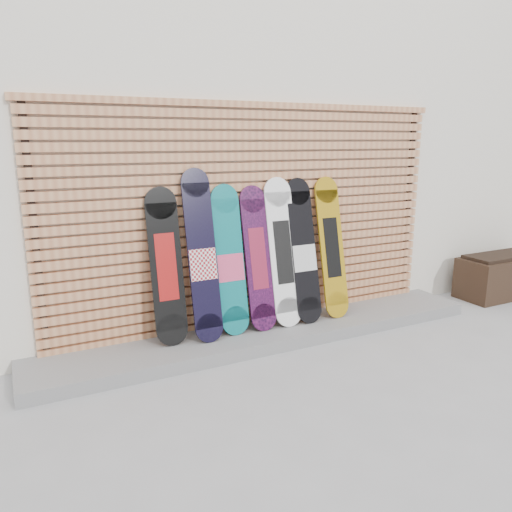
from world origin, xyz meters
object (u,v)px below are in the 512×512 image
at_px(snowboard_0, 166,267).
at_px(snowboard_5, 304,252).
at_px(snowboard_3, 258,258).
at_px(snowboard_2, 230,261).
at_px(snowboard_1, 202,257).
at_px(planter_box, 503,275).
at_px(snowboard_4, 283,252).
at_px(snowboard_6, 332,248).

height_order(snowboard_0, snowboard_5, snowboard_5).
bearing_deg(snowboard_3, snowboard_2, 177.63).
bearing_deg(snowboard_1, planter_box, -2.22).
distance_m(snowboard_1, snowboard_4, 0.86).
height_order(snowboard_2, snowboard_5, snowboard_5).
bearing_deg(planter_box, snowboard_6, 176.43).
relative_size(snowboard_0, snowboard_3, 1.02).
bearing_deg(snowboard_4, snowboard_2, 178.17).
height_order(snowboard_0, snowboard_4, snowboard_4).
xyz_separation_m(planter_box, snowboard_5, (-2.89, 0.15, 0.56)).
height_order(snowboard_4, snowboard_5, snowboard_4).
distance_m(planter_box, snowboard_0, 4.35).
bearing_deg(snowboard_5, snowboard_6, 1.01).
xyz_separation_m(planter_box, snowboard_1, (-3.98, 0.15, 0.63)).
bearing_deg(planter_box, snowboard_0, 177.38).
bearing_deg(snowboard_5, planter_box, -3.02).
bearing_deg(snowboard_0, snowboard_3, -1.79).
relative_size(snowboard_1, snowboard_2, 1.11).
height_order(snowboard_2, snowboard_4, snowboard_4).
height_order(snowboard_0, snowboard_1, snowboard_1).
height_order(snowboard_4, snowboard_6, snowboard_4).
relative_size(snowboard_0, snowboard_5, 0.98).
bearing_deg(snowboard_4, snowboard_1, -179.41).
bearing_deg(snowboard_6, snowboard_1, -179.82).
distance_m(snowboard_2, snowboard_6, 1.15).
relative_size(snowboard_2, snowboard_5, 0.98).
distance_m(snowboard_1, snowboard_2, 0.30).
distance_m(snowboard_5, snowboard_6, 0.35).
height_order(snowboard_3, snowboard_6, snowboard_6).
xyz_separation_m(snowboard_0, snowboard_2, (0.62, -0.02, -0.01)).
relative_size(snowboard_1, snowboard_3, 1.13).
relative_size(snowboard_1, snowboard_6, 1.09).
height_order(planter_box, snowboard_1, snowboard_1).
xyz_separation_m(snowboard_5, snowboard_6, (0.35, 0.01, 0.01)).
xyz_separation_m(planter_box, snowboard_2, (-3.69, 0.18, 0.55)).
xyz_separation_m(planter_box, snowboard_3, (-3.40, 0.17, 0.55)).
bearing_deg(snowboard_0, snowboard_6, -1.26).
bearing_deg(planter_box, snowboard_3, 177.15).
distance_m(snowboard_0, snowboard_2, 0.62).
bearing_deg(snowboard_3, snowboard_4, -1.25).
height_order(snowboard_5, snowboard_6, same).
xyz_separation_m(snowboard_1, snowboard_3, (0.58, 0.01, -0.08)).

